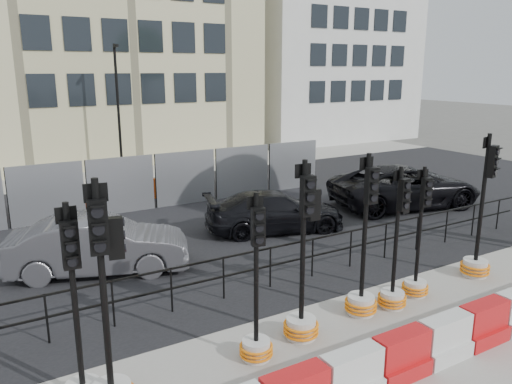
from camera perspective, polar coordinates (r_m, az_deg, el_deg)
ground at (r=10.87m, az=5.08°, el=-13.14°), size 120.00×120.00×0.00m
sidewalk_near at (r=8.95m, az=17.02°, el=-20.15°), size 40.00×6.00×0.02m
road at (r=16.64m, az=-9.06°, el=-3.46°), size 40.00×14.00×0.03m
sidewalk_far at (r=25.00m, az=-16.72°, el=1.96°), size 40.00×4.00×0.02m
building_white at (r=37.60m, az=7.13°, el=18.50°), size 12.00×9.06×16.00m
kerb_railing at (r=11.50m, az=1.65°, el=-7.78°), size 18.00×0.04×1.00m
heras_fencing at (r=19.01m, az=-12.29°, el=0.66°), size 14.33×1.72×2.00m
lamp_post_far at (r=23.70m, az=-15.46°, el=9.29°), size 0.12×0.56×6.00m
barrier_row at (r=8.87m, az=16.20°, el=-17.70°), size 13.60×0.50×0.80m
traffic_signal_a at (r=8.20m, az=-19.35°, el=-18.41°), size 0.63×0.63×3.18m
traffic_signal_b at (r=7.89m, az=-16.36°, el=-17.95°), size 0.70×0.70×3.54m
traffic_signal_c at (r=8.87m, az=0.04°, el=-15.18°), size 0.59×0.59×3.01m
traffic_signal_d at (r=9.45m, az=5.35°, el=-12.02°), size 0.67×0.67×3.41m
traffic_signal_e at (r=10.54m, az=12.06°, el=-10.14°), size 0.66×0.66×3.37m
traffic_signal_f at (r=10.96m, az=15.53°, el=-9.20°), size 0.60×0.60×3.06m
traffic_signal_g at (r=11.69m, az=17.90°, el=-8.52°), size 0.58×0.58×2.94m
traffic_signal_h at (r=13.23m, az=24.00°, el=-5.90°), size 0.69×0.69×3.50m
car_b at (r=12.93m, az=-17.56°, el=-5.81°), size 4.29×5.32×1.43m
car_c at (r=15.48m, az=2.19°, el=-2.24°), size 4.00×5.24×1.26m
car_d at (r=18.96m, az=16.69°, el=0.62°), size 4.95×6.62×1.53m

